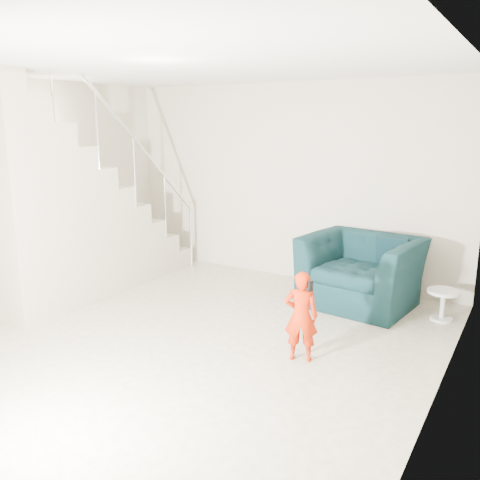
{
  "coord_description": "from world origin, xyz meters",
  "views": [
    {
      "loc": [
        3.05,
        -3.66,
        2.15
      ],
      "look_at": [
        0.15,
        1.2,
        0.85
      ],
      "focal_mm": 38.0,
      "sensor_mm": 36.0,
      "label": 1
    }
  ],
  "objects_px": {
    "toddler": "(301,316)",
    "side_table": "(443,300)",
    "staircase": "(65,223)",
    "armchair": "(361,271)"
  },
  "relations": [
    {
      "from": "armchair",
      "to": "staircase",
      "type": "height_order",
      "value": "staircase"
    },
    {
      "from": "side_table",
      "to": "staircase",
      "type": "height_order",
      "value": "staircase"
    },
    {
      "from": "toddler",
      "to": "side_table",
      "type": "xyz_separation_m",
      "value": [
        0.96,
        1.71,
        -0.19
      ]
    },
    {
      "from": "toddler",
      "to": "side_table",
      "type": "relative_size",
      "value": 2.44
    },
    {
      "from": "armchair",
      "to": "toddler",
      "type": "xyz_separation_m",
      "value": [
        -0.01,
        -1.75,
        0.01
      ]
    },
    {
      "from": "toddler",
      "to": "side_table",
      "type": "distance_m",
      "value": 1.97
    },
    {
      "from": "toddler",
      "to": "staircase",
      "type": "bearing_deg",
      "value": -22.64
    },
    {
      "from": "side_table",
      "to": "staircase",
      "type": "bearing_deg",
      "value": -160.06
    },
    {
      "from": "toddler",
      "to": "staircase",
      "type": "xyz_separation_m",
      "value": [
        -3.29,
        0.17,
        0.52
      ]
    },
    {
      "from": "toddler",
      "to": "side_table",
      "type": "bearing_deg",
      "value": -139.13
    }
  ]
}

